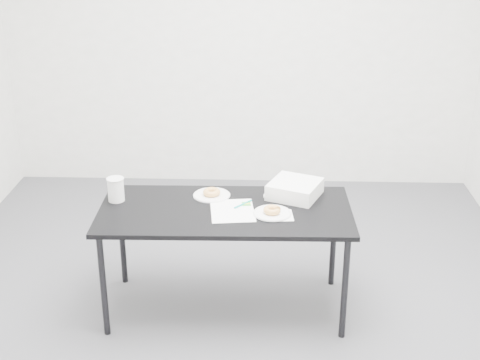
{
  "coord_description": "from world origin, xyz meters",
  "views": [
    {
      "loc": [
        0.2,
        -3.59,
        2.33
      ],
      "look_at": [
        0.06,
        0.02,
        0.82
      ],
      "focal_mm": 50.0,
      "sensor_mm": 36.0,
      "label": 1
    }
  ],
  "objects_px": {
    "table": "(225,217)",
    "donut_near": "(272,210)",
    "bakery_box": "(295,189)",
    "scorecard": "(232,211)",
    "pen": "(243,204)",
    "donut_far": "(212,192)",
    "plate_near": "(272,213)",
    "plate_far": "(212,195)",
    "coffee_cup": "(116,189)"
  },
  "relations": [
    {
      "from": "plate_near",
      "to": "plate_far",
      "type": "relative_size",
      "value": 0.97
    },
    {
      "from": "donut_near",
      "to": "plate_far",
      "type": "xyz_separation_m",
      "value": [
        -0.37,
        0.25,
        -0.02
      ]
    },
    {
      "from": "coffee_cup",
      "to": "plate_far",
      "type": "bearing_deg",
      "value": 9.32
    },
    {
      "from": "plate_near",
      "to": "donut_near",
      "type": "height_order",
      "value": "donut_near"
    },
    {
      "from": "donut_far",
      "to": "plate_near",
      "type": "bearing_deg",
      "value": -33.93
    },
    {
      "from": "donut_far",
      "to": "bakery_box",
      "type": "height_order",
      "value": "bakery_box"
    },
    {
      "from": "pen",
      "to": "bakery_box",
      "type": "relative_size",
      "value": 0.52
    },
    {
      "from": "plate_near",
      "to": "plate_far",
      "type": "distance_m",
      "value": 0.44
    },
    {
      "from": "pen",
      "to": "bakery_box",
      "type": "distance_m",
      "value": 0.34
    },
    {
      "from": "plate_near",
      "to": "donut_near",
      "type": "xyz_separation_m",
      "value": [
        0.0,
        0.0,
        0.02
      ]
    },
    {
      "from": "plate_near",
      "to": "donut_far",
      "type": "bearing_deg",
      "value": 146.07
    },
    {
      "from": "table",
      "to": "donut_far",
      "type": "height_order",
      "value": "donut_far"
    },
    {
      "from": "pen",
      "to": "donut_near",
      "type": "distance_m",
      "value": 0.21
    },
    {
      "from": "plate_near",
      "to": "table",
      "type": "bearing_deg",
      "value": 167.92
    },
    {
      "from": "scorecard",
      "to": "plate_near",
      "type": "height_order",
      "value": "plate_near"
    },
    {
      "from": "coffee_cup",
      "to": "table",
      "type": "bearing_deg",
      "value": -8.27
    },
    {
      "from": "table",
      "to": "bakery_box",
      "type": "xyz_separation_m",
      "value": [
        0.41,
        0.2,
        0.1
      ]
    },
    {
      "from": "table",
      "to": "pen",
      "type": "bearing_deg",
      "value": 28.39
    },
    {
      "from": "plate_near",
      "to": "donut_far",
      "type": "xyz_separation_m",
      "value": [
        -0.37,
        0.25,
        0.02
      ]
    },
    {
      "from": "bakery_box",
      "to": "scorecard",
      "type": "bearing_deg",
      "value": -125.71
    },
    {
      "from": "table",
      "to": "coffee_cup",
      "type": "xyz_separation_m",
      "value": [
        -0.66,
        0.1,
        0.12
      ]
    },
    {
      "from": "pen",
      "to": "donut_far",
      "type": "height_order",
      "value": "donut_far"
    },
    {
      "from": "pen",
      "to": "donut_near",
      "type": "xyz_separation_m",
      "value": [
        0.17,
        -0.12,
        0.02
      ]
    },
    {
      "from": "table",
      "to": "pen",
      "type": "distance_m",
      "value": 0.13
    },
    {
      "from": "table",
      "to": "plate_far",
      "type": "distance_m",
      "value": 0.22
    },
    {
      "from": "plate_far",
      "to": "pen",
      "type": "bearing_deg",
      "value": -33.78
    },
    {
      "from": "scorecard",
      "to": "donut_near",
      "type": "distance_m",
      "value": 0.23
    },
    {
      "from": "plate_far",
      "to": "table",
      "type": "bearing_deg",
      "value": -63.65
    },
    {
      "from": "plate_far",
      "to": "bakery_box",
      "type": "xyz_separation_m",
      "value": [
        0.51,
        0.01,
        0.04
      ]
    },
    {
      "from": "donut_near",
      "to": "plate_far",
      "type": "height_order",
      "value": "donut_near"
    },
    {
      "from": "donut_far",
      "to": "scorecard",
      "type": "bearing_deg",
      "value": -57.1
    },
    {
      "from": "table",
      "to": "scorecard",
      "type": "relative_size",
      "value": 4.7
    },
    {
      "from": "plate_far",
      "to": "coffee_cup",
      "type": "bearing_deg",
      "value": -170.68
    },
    {
      "from": "scorecard",
      "to": "bakery_box",
      "type": "bearing_deg",
      "value": 24.9
    },
    {
      "from": "donut_near",
      "to": "coffee_cup",
      "type": "height_order",
      "value": "coffee_cup"
    },
    {
      "from": "plate_near",
      "to": "coffee_cup",
      "type": "height_order",
      "value": "coffee_cup"
    },
    {
      "from": "table",
      "to": "plate_near",
      "type": "relative_size",
      "value": 6.74
    },
    {
      "from": "plate_near",
      "to": "coffee_cup",
      "type": "bearing_deg",
      "value": 170.61
    },
    {
      "from": "pen",
      "to": "donut_far",
      "type": "relative_size",
      "value": 1.38
    },
    {
      "from": "table",
      "to": "coffee_cup",
      "type": "bearing_deg",
      "value": 170.7
    },
    {
      "from": "plate_near",
      "to": "plate_far",
      "type": "height_order",
      "value": "plate_near"
    },
    {
      "from": "table",
      "to": "bakery_box",
      "type": "bearing_deg",
      "value": 25.14
    },
    {
      "from": "pen",
      "to": "coffee_cup",
      "type": "xyz_separation_m",
      "value": [
        -0.76,
        0.04,
        0.07
      ]
    },
    {
      "from": "pen",
      "to": "donut_far",
      "type": "distance_m",
      "value": 0.24
    },
    {
      "from": "donut_near",
      "to": "plate_far",
      "type": "distance_m",
      "value": 0.44
    },
    {
      "from": "pen",
      "to": "plate_near",
      "type": "relative_size",
      "value": 0.67
    },
    {
      "from": "donut_near",
      "to": "bakery_box",
      "type": "bearing_deg",
      "value": 62.11
    },
    {
      "from": "plate_near",
      "to": "donut_near",
      "type": "relative_size",
      "value": 2.13
    },
    {
      "from": "table",
      "to": "donut_near",
      "type": "relative_size",
      "value": 14.36
    },
    {
      "from": "scorecard",
      "to": "pen",
      "type": "height_order",
      "value": "pen"
    }
  ]
}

